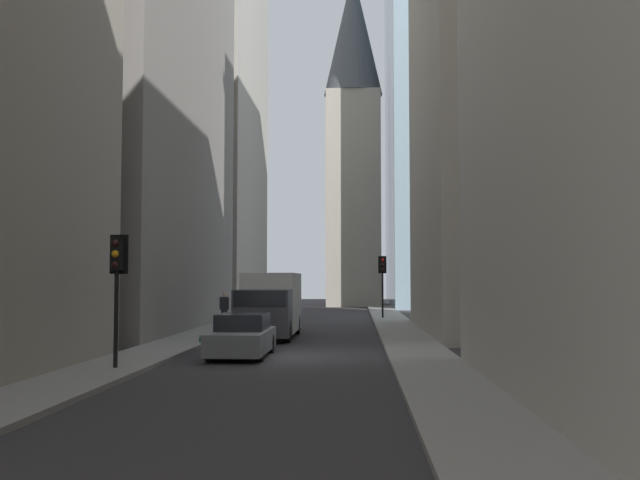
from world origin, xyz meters
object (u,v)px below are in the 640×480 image
object	(u,v)px
traffic_light_foreground	(117,270)
discarded_bottle	(200,340)
delivery_truck	(270,305)
hatchback_grey	(242,337)
pedestrian	(224,308)
traffic_light_midblock	(382,272)

from	to	relation	value
traffic_light_foreground	discarded_bottle	distance (m)	8.09
delivery_truck	hatchback_grey	bearing A→B (deg)	-180.00
hatchback_grey	delivery_truck	bearing A→B (deg)	0.00
hatchback_grey	pedestrian	bearing A→B (deg)	13.74
traffic_light_midblock	discarded_bottle	size ratio (longest dim) A/B	14.48
traffic_light_foreground	pedestrian	world-z (taller)	traffic_light_foreground
hatchback_grey	traffic_light_foreground	xyz separation A→B (m)	(-4.09, 2.83, 2.17)
traffic_light_foreground	traffic_light_midblock	world-z (taller)	traffic_light_midblock
delivery_truck	traffic_light_foreground	size ratio (longest dim) A/B	1.76
delivery_truck	pedestrian	distance (m)	4.98
traffic_light_midblock	pedestrian	xyz separation A→B (m)	(-9.79, 8.26, -1.88)
discarded_bottle	delivery_truck	bearing A→B (deg)	-30.18
hatchback_grey	pedestrian	world-z (taller)	pedestrian
delivery_truck	discarded_bottle	xyz separation A→B (m)	(-3.82, 2.22, -1.21)
traffic_light_foreground	pedestrian	size ratio (longest dim) A/B	2.03
delivery_truck	traffic_light_midblock	xyz separation A→B (m)	(13.90, -5.45, 1.55)
traffic_light_midblock	discarded_bottle	bearing A→B (deg)	156.59
delivery_truck	discarded_bottle	size ratio (longest dim) A/B	23.93
pedestrian	discarded_bottle	world-z (taller)	pedestrian
discarded_bottle	traffic_light_midblock	bearing A→B (deg)	-23.41
delivery_truck	traffic_light_midblock	distance (m)	15.01
hatchback_grey	discarded_bottle	size ratio (longest dim) A/B	15.93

